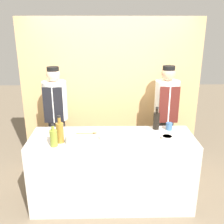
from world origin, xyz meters
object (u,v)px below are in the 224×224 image
(bottle_soy, at_px, (156,120))
(cup_blue, at_px, (169,126))
(chef_left, at_px, (56,119))
(bottle_vinegar, at_px, (60,132))
(sauce_bowl_yellow, at_px, (167,137))
(cutting_board, at_px, (135,134))
(bottle_oil, at_px, (54,137))
(cup_steel, at_px, (69,140))
(sauce_bowl_white, at_px, (105,137))
(sauce_bowl_orange, at_px, (61,131))
(chef_right, at_px, (165,118))
(wooden_spoon, at_px, (90,133))

(bottle_soy, relative_size, cup_blue, 3.18)
(bottle_soy, distance_m, chef_left, 1.51)
(bottle_vinegar, distance_m, cup_blue, 1.43)
(sauce_bowl_yellow, relative_size, cup_blue, 1.45)
(cutting_board, height_order, bottle_oil, bottle_oil)
(cup_steel, bearing_deg, sauce_bowl_white, 15.36)
(sauce_bowl_orange, distance_m, bottle_oil, 0.38)
(sauce_bowl_white, relative_size, bottle_oil, 0.56)
(sauce_bowl_white, relative_size, cup_steel, 1.51)
(sauce_bowl_orange, relative_size, cup_steel, 1.48)
(bottle_soy, distance_m, bottle_oil, 1.36)
(bottle_soy, relative_size, chef_right, 0.18)
(sauce_bowl_orange, bearing_deg, cup_blue, 3.26)
(chef_left, bearing_deg, sauce_bowl_yellow, -28.35)
(bottle_vinegar, height_order, cup_blue, bottle_vinegar)
(cup_steel, bearing_deg, wooden_spoon, 51.11)
(sauce_bowl_orange, xyz_separation_m, sauce_bowl_yellow, (1.33, -0.21, -0.01))
(chef_left, relative_size, chef_right, 0.99)
(cutting_board, height_order, cup_blue, cup_blue)
(chef_right, bearing_deg, cup_steel, -145.88)
(sauce_bowl_white, relative_size, chef_left, 0.09)
(sauce_bowl_orange, xyz_separation_m, cutting_board, (0.95, -0.06, -0.02))
(sauce_bowl_yellow, xyz_separation_m, wooden_spoon, (-0.96, 0.18, -0.01))
(cup_steel, height_order, chef_right, chef_right)
(sauce_bowl_yellow, xyz_separation_m, cutting_board, (-0.38, 0.15, -0.01))
(cup_steel, bearing_deg, bottle_soy, 21.15)
(sauce_bowl_white, bearing_deg, bottle_oil, -163.66)
(sauce_bowl_white, bearing_deg, cup_steel, -164.64)
(cutting_board, xyz_separation_m, bottle_vinegar, (-0.91, -0.21, 0.12))
(cup_steel, bearing_deg, bottle_oil, -161.20)
(sauce_bowl_white, height_order, cutting_board, sauce_bowl_white)
(cup_blue, xyz_separation_m, wooden_spoon, (-1.04, -0.11, -0.04))
(cup_blue, bearing_deg, sauce_bowl_yellow, -106.84)
(cutting_board, distance_m, chef_right, 0.85)
(sauce_bowl_yellow, height_order, chef_left, chef_left)
(chef_right, bearing_deg, sauce_bowl_yellow, -100.96)
(wooden_spoon, bearing_deg, sauce_bowl_yellow, -10.87)
(sauce_bowl_yellow, xyz_separation_m, bottle_soy, (-0.08, 0.33, 0.10))
(cutting_board, relative_size, chef_right, 0.17)
(cup_blue, bearing_deg, sauce_bowl_orange, -176.74)
(sauce_bowl_orange, distance_m, cup_blue, 1.43)
(cutting_board, bearing_deg, sauce_bowl_orange, 176.47)
(chef_left, height_order, chef_right, chef_right)
(sauce_bowl_white, xyz_separation_m, chef_right, (0.91, 0.79, -0.04))
(sauce_bowl_orange, distance_m, cup_steel, 0.35)
(sauce_bowl_orange, bearing_deg, chef_right, 21.78)
(bottle_vinegar, xyz_separation_m, chef_right, (1.45, 0.86, -0.15))
(sauce_bowl_orange, height_order, bottle_oil, bottle_oil)
(cutting_board, height_order, cup_steel, cup_steel)
(cup_blue, distance_m, chef_left, 1.67)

